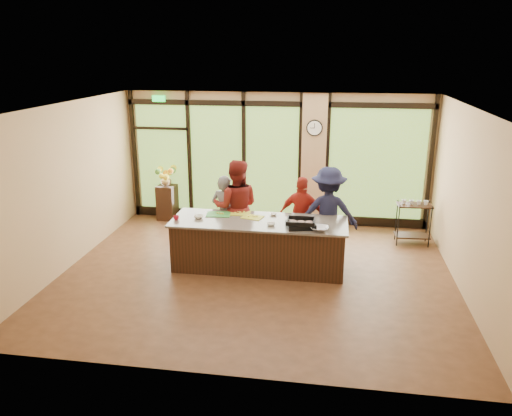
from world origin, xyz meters
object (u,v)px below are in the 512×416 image
(island_base, at_px, (259,245))
(roasting_pan, at_px, (301,225))
(cook_left, at_px, (225,214))
(flower_stand, at_px, (167,202))
(cook_right, at_px, (328,213))
(bar_cart, at_px, (413,218))

(island_base, relative_size, roasting_pan, 6.34)
(cook_left, relative_size, flower_stand, 1.89)
(cook_left, bearing_deg, roasting_pan, 162.63)
(cook_left, xyz_separation_m, roasting_pan, (1.57, -0.98, 0.18))
(cook_left, relative_size, cook_right, 0.87)
(cook_left, distance_m, cook_right, 2.03)
(cook_right, xyz_separation_m, flower_stand, (-3.81, 1.74, -0.48))
(cook_left, xyz_separation_m, cook_right, (2.03, -0.01, 0.12))
(roasting_pan, height_order, flower_stand, roasting_pan)
(island_base, distance_m, cook_left, 1.13)
(cook_left, bearing_deg, flower_stand, -29.55)
(island_base, xyz_separation_m, bar_cart, (2.99, 1.68, 0.13))
(island_base, xyz_separation_m, roasting_pan, (0.78, -0.25, 0.52))
(island_base, bearing_deg, cook_right, 29.94)
(island_base, bearing_deg, roasting_pan, -18.09)
(island_base, height_order, cook_left, cook_left)
(roasting_pan, bearing_deg, bar_cart, 26.23)
(bar_cart, bearing_deg, roasting_pan, -141.87)
(roasting_pan, distance_m, bar_cart, 2.97)
(island_base, xyz_separation_m, flower_stand, (-2.58, 2.45, -0.03))
(bar_cart, bearing_deg, island_base, -153.68)
(cook_left, distance_m, bar_cart, 3.91)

